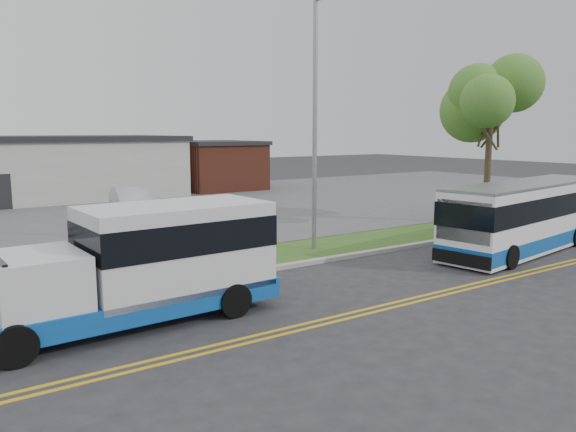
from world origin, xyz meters
TOP-DOWN VIEW (x-y plane):
  - ground at (0.00, 0.00)m, footprint 140.00×140.00m
  - lane_line_north at (0.00, -3.85)m, footprint 70.00×0.12m
  - lane_line_south at (0.00, -4.15)m, footprint 70.00×0.12m
  - curb at (0.00, 1.10)m, footprint 80.00×0.30m
  - verge at (0.00, 2.90)m, footprint 80.00×3.30m
  - parking_lot at (0.00, 17.00)m, footprint 80.00×25.00m
  - brick_wing at (10.50, 26.00)m, footprint 6.30×7.30m
  - tree_east at (14.00, 3.00)m, footprint 5.20×5.20m
  - streetlight_near at (3.00, 2.73)m, footprint 0.35×1.53m
  - shuttle_bus at (-5.29, -1.36)m, footprint 7.61×2.80m
  - transit_bus at (10.08, -1.80)m, footprint 10.00×3.61m
  - pedestrian at (-2.41, 1.90)m, footprint 0.67×0.56m
  - parked_car_a at (-0.27, 14.54)m, footprint 2.38×5.10m
  - grocery_bag_left at (-2.71, 1.65)m, footprint 0.32×0.32m
  - grocery_bag_right at (-2.11, 2.15)m, footprint 0.32×0.32m

SIDE VIEW (x-z plane):
  - ground at x=0.00m, z-range 0.00..0.00m
  - lane_line_north at x=0.00m, z-range 0.00..0.01m
  - lane_line_south at x=0.00m, z-range 0.00..0.01m
  - verge at x=0.00m, z-range 0.00..0.10m
  - parking_lot at x=0.00m, z-range 0.00..0.10m
  - curb at x=0.00m, z-range 0.00..0.15m
  - grocery_bag_left at x=-2.71m, z-range 0.10..0.42m
  - grocery_bag_right at x=-2.11m, z-range 0.10..0.42m
  - pedestrian at x=-2.41m, z-range 0.10..1.67m
  - parked_car_a at x=-0.27m, z-range 0.10..1.72m
  - transit_bus at x=10.08m, z-range 0.02..2.73m
  - shuttle_bus at x=-5.29m, z-range 0.10..2.97m
  - brick_wing at x=10.50m, z-range 0.01..3.91m
  - streetlight_near at x=3.00m, z-range 0.48..9.98m
  - tree_east at x=14.00m, z-range 2.04..10.37m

